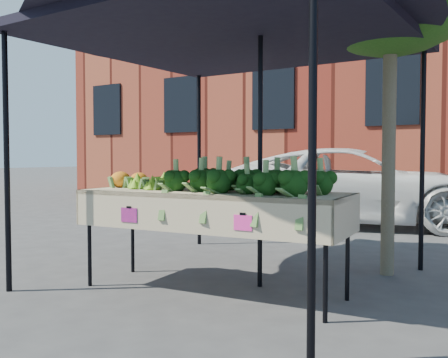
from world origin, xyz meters
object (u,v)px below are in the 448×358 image
table (212,242)px  canopy (232,139)px  vehicle (354,86)px  street_tree (390,83)px

table → canopy: size_ratio=0.78×
canopy → vehicle: (-0.35, 4.57, 1.06)m
vehicle → canopy: bearing=167.3°
canopy → street_tree: street_tree is taller
table → canopy: canopy is taller
table → canopy: 1.05m
table → vehicle: 5.47m
table → street_tree: size_ratio=0.63×
canopy → vehicle: 4.71m
canopy → vehicle: vehicle is taller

